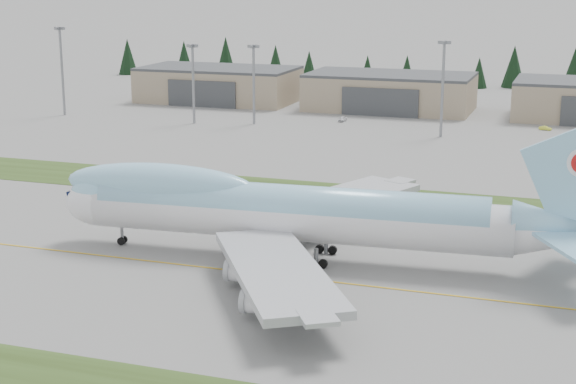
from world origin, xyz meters
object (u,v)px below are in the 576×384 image
(boeing_747_freighter, at_px, (290,211))
(hangar_center, at_px, (390,92))
(service_vehicle_b, at_px, (545,130))
(hangar_left, at_px, (219,84))
(service_vehicle_a, at_px, (342,121))

(boeing_747_freighter, distance_m, hangar_center, 143.11)
(hangar_center, bearing_deg, service_vehicle_b, -24.93)
(hangar_center, bearing_deg, boeing_747_freighter, -83.30)
(boeing_747_freighter, bearing_deg, hangar_left, 112.74)
(hangar_left, distance_m, service_vehicle_b, 103.08)
(boeing_747_freighter, bearing_deg, service_vehicle_a, 97.71)
(boeing_747_freighter, distance_m, service_vehicle_b, 124.50)
(hangar_left, xyz_separation_m, hangar_center, (55.00, 0.00, 0.00))
(hangar_center, height_order, service_vehicle_b, hangar_center)
(hangar_left, distance_m, service_vehicle_a, 53.77)
(hangar_center, height_order, service_vehicle_a, hangar_center)
(hangar_left, distance_m, hangar_center, 55.00)
(boeing_747_freighter, relative_size, hangar_left, 1.66)
(hangar_left, xyz_separation_m, service_vehicle_b, (100.72, -21.25, -5.39))
(boeing_747_freighter, height_order, service_vehicle_a, boeing_747_freighter)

